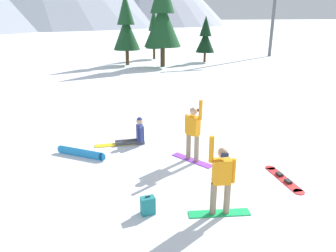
% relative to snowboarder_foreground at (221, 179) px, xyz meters
% --- Properties ---
extents(ground_plane, '(800.00, 800.00, 0.00)m').
position_rel_snowboarder_foreground_xyz_m(ground_plane, '(2.66, 0.68, -0.91)').
color(ground_plane, white).
extents(snowboarder_foreground, '(1.47, 0.61, 1.94)m').
position_rel_snowboarder_foreground_xyz_m(snowboarder_foreground, '(0.00, 0.00, 0.00)').
color(snowboarder_foreground, '#19B259').
rests_on(snowboarder_foreground, ground_plane).
extents(snowboarder_midground, '(0.97, 1.43, 2.03)m').
position_rel_snowboarder_foreground_xyz_m(snowboarder_midground, '(0.52, 2.86, 0.05)').
color(snowboarder_midground, '#993FD8').
rests_on(snowboarder_midground, ground_plane).
extents(snowboarder_background, '(1.79, 0.63, 0.98)m').
position_rel_snowboarder_foreground_xyz_m(snowboarder_background, '(-0.86, 4.86, -0.57)').
color(snowboarder_background, '#4C4C51').
rests_on(snowboarder_background, ground_plane).
extents(loose_snowboard_near_right, '(0.45, 1.74, 0.09)m').
position_rel_snowboarder_foreground_xyz_m(loose_snowboard_near_right, '(2.49, 0.88, -0.89)').
color(loose_snowboard_near_right, red).
rests_on(loose_snowboard_near_right, ground_plane).
extents(loose_snowboard_near_left, '(1.48, 1.28, 0.26)m').
position_rel_snowboarder_foreground_xyz_m(loose_snowboard_near_left, '(-2.81, 4.32, -0.78)').
color(loose_snowboard_near_left, '#1E8CD8').
rests_on(loose_snowboard_near_left, ground_plane).
extents(backpack_teal, '(0.33, 0.27, 0.47)m').
position_rel_snowboarder_foreground_xyz_m(backpack_teal, '(-1.58, 0.54, -0.70)').
color(backpack_teal, '#1E7A7F').
rests_on(backpack_teal, ground_plane).
extents(pine_tree_young, '(2.47, 2.47, 6.39)m').
position_rel_snowboarder_foreground_xyz_m(pine_tree_young, '(2.90, 24.27, 2.57)').
color(pine_tree_young, '#472D19').
rests_on(pine_tree_young, ground_plane).
extents(pine_tree_short, '(1.85, 1.85, 4.44)m').
position_rel_snowboarder_foreground_xyz_m(pine_tree_short, '(10.62, 23.66, 1.51)').
color(pine_tree_short, '#472D19').
rests_on(pine_tree_short, ground_plane).
extents(pine_tree_twin, '(1.77, 1.77, 5.13)m').
position_rel_snowboarder_foreground_xyz_m(pine_tree_twin, '(6.54, 27.73, 1.88)').
color(pine_tree_twin, '#472D19').
rests_on(pine_tree_twin, ground_plane).
extents(pine_tree_broad, '(3.29, 3.29, 8.09)m').
position_rel_snowboarder_foreground_xyz_m(pine_tree_broad, '(5.74, 22.22, 3.50)').
color(pine_tree_broad, '#472D19').
rests_on(pine_tree_broad, ground_plane).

